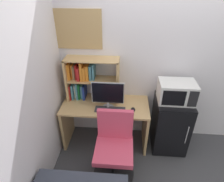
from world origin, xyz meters
TOP-DOWN VIEW (x-y plane):
  - wall_back at (0.40, 0.02)m, footprint 6.40×0.04m
  - desk at (-0.92, -0.29)m, footprint 1.26×0.58m
  - hutch_bookshelf at (-1.22, -0.12)m, footprint 0.76×0.27m
  - monitor at (-0.87, -0.37)m, footprint 0.45×0.17m
  - keyboard at (-0.84, -0.42)m, footprint 0.42×0.13m
  - computer_mouse at (-0.52, -0.40)m, footprint 0.06×0.10m
  - mini_fridge at (0.05, -0.28)m, footprint 0.49×0.54m
  - microwave at (0.05, -0.28)m, footprint 0.48×0.34m
  - desk_chair at (-0.75, -0.84)m, footprint 0.54×0.54m
  - wall_corkboard at (-1.33, -0.01)m, footprint 0.71×0.02m

SIDE VIEW (x-z plane):
  - desk_chair at x=-0.75m, z-range -0.06..0.86m
  - mini_fridge at x=0.05m, z-range 0.00..0.84m
  - desk at x=-0.92m, z-range 0.14..0.87m
  - keyboard at x=-0.84m, z-range 0.73..0.75m
  - computer_mouse at x=-0.52m, z-range 0.73..0.76m
  - monitor at x=-0.87m, z-range 0.75..1.15m
  - microwave at x=0.05m, z-range 0.84..1.12m
  - hutch_bookshelf at x=-1.22m, z-range 0.75..1.38m
  - wall_back at x=0.40m, z-range 0.00..2.60m
  - wall_corkboard at x=-1.33m, z-range 1.46..1.98m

